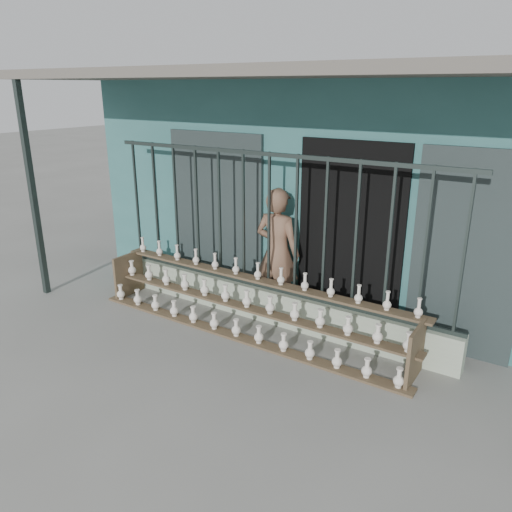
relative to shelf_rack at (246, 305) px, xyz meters
The scene contains 6 objects.
ground 0.96m from the shelf_rack, 85.41° to the right, with size 60.00×60.00×0.00m, color slate.
workshop_building 3.57m from the shelf_rack, 88.71° to the left, with size 7.40×6.60×3.21m.
parapet_wall 0.44m from the shelf_rack, 80.29° to the left, with size 5.00×0.20×0.45m, color #A5B49A.
security_fence 1.07m from the shelf_rack, 80.29° to the left, with size 5.00×0.04×1.80m.
shelf_rack is the anchor object (origin of this frame).
elderly_woman 0.85m from the shelf_rack, 85.82° to the left, with size 0.65×0.42×1.77m, color brown.
Camera 1 is at (3.21, -3.91, 3.00)m, focal length 35.00 mm.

